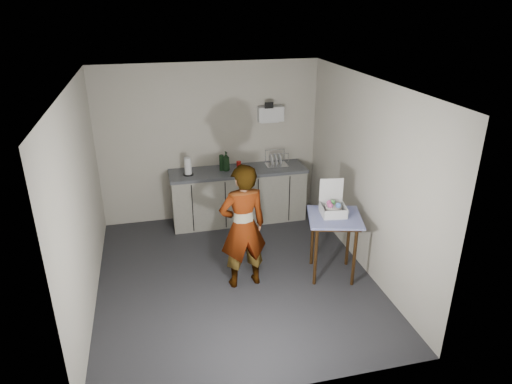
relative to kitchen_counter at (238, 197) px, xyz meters
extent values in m
plane|color=#252529|center=(-0.40, -1.70, -0.43)|extent=(4.00, 4.00, 0.00)
cube|color=beige|center=(-0.40, 0.29, 0.87)|extent=(3.60, 0.02, 2.60)
cube|color=beige|center=(1.39, -1.70, 0.87)|extent=(0.02, 4.00, 2.60)
cube|color=beige|center=(-2.19, -1.70, 0.87)|extent=(0.02, 4.00, 2.60)
cube|color=white|center=(-0.40, -1.70, 2.17)|extent=(3.60, 4.00, 0.01)
cube|color=black|center=(0.00, 0.00, -0.39)|extent=(2.20, 0.52, 0.08)
cube|color=#ABA798|center=(0.00, 0.00, 0.00)|extent=(2.20, 0.58, 0.86)
cube|color=#43464C|center=(0.00, 0.00, 0.46)|extent=(2.24, 0.62, 0.05)
cube|color=black|center=(-0.80, -0.29, 0.00)|extent=(0.02, 0.01, 0.80)
cube|color=black|center=(-0.27, -0.29, 0.00)|extent=(0.02, 0.01, 0.80)
cube|color=black|center=(0.27, -0.29, 0.00)|extent=(0.01, 0.01, 0.80)
cube|color=black|center=(0.80, -0.29, 0.00)|extent=(0.02, 0.01, 0.80)
cube|color=white|center=(0.60, 0.22, 1.32)|extent=(0.42, 0.16, 0.24)
cube|color=white|center=(0.60, 0.27, 1.18)|extent=(0.30, 0.06, 0.04)
cube|color=black|center=(0.55, 0.13, 1.48)|extent=(0.14, 0.02, 0.10)
cylinder|color=#38230C|center=(0.59, -2.10, -0.02)|extent=(0.04, 0.04, 0.81)
cylinder|color=#38230C|center=(1.07, -2.23, -0.02)|extent=(0.04, 0.04, 0.81)
cylinder|color=#38230C|center=(0.72, -1.62, -0.02)|extent=(0.04, 0.04, 0.81)
cylinder|color=#38230C|center=(1.20, -1.75, -0.02)|extent=(0.04, 0.04, 0.81)
cube|color=#38230C|center=(0.90, -1.92, 0.40)|extent=(0.73, 0.73, 0.04)
cube|color=#1A28A0|center=(0.90, -1.92, 0.44)|extent=(0.83, 0.83, 0.03)
imported|color=#B2A593|center=(-0.32, -1.86, 0.41)|extent=(0.65, 0.47, 1.68)
imported|color=black|center=(-0.19, 0.00, 0.64)|extent=(0.14, 0.14, 0.32)
cylinder|color=red|center=(0.01, 0.01, 0.55)|extent=(0.07, 0.07, 0.14)
cylinder|color=black|center=(-0.26, 0.03, 0.61)|extent=(0.08, 0.08, 0.26)
cylinder|color=black|center=(-0.81, -0.05, 0.49)|extent=(0.16, 0.16, 0.02)
cylinder|color=white|center=(-0.81, -0.05, 0.64)|extent=(0.11, 0.11, 0.27)
cube|color=silver|center=(0.66, 0.04, 0.49)|extent=(0.36, 0.27, 0.02)
cylinder|color=silver|center=(0.50, -0.08, 0.62)|extent=(0.01, 0.01, 0.23)
cylinder|color=silver|center=(0.83, -0.08, 0.62)|extent=(0.01, 0.01, 0.23)
cylinder|color=silver|center=(0.50, 0.15, 0.62)|extent=(0.01, 0.01, 0.23)
cylinder|color=silver|center=(0.83, 0.15, 0.62)|extent=(0.01, 0.01, 0.23)
cylinder|color=white|center=(0.57, 0.04, 0.60)|extent=(0.04, 0.20, 0.20)
cylinder|color=white|center=(0.65, 0.04, 0.60)|extent=(0.04, 0.20, 0.20)
cylinder|color=white|center=(0.72, 0.04, 0.60)|extent=(0.04, 0.20, 0.20)
cube|color=white|center=(0.89, -1.86, 0.46)|extent=(0.36, 0.36, 0.01)
cube|color=white|center=(0.87, -2.01, 0.52)|extent=(0.31, 0.06, 0.12)
cube|color=white|center=(0.91, -1.71, 0.52)|extent=(0.31, 0.06, 0.12)
cube|color=white|center=(0.74, -1.84, 0.52)|extent=(0.06, 0.31, 0.12)
cube|color=white|center=(1.04, -1.89, 0.52)|extent=(0.06, 0.31, 0.12)
cube|color=white|center=(0.92, -1.70, 0.74)|extent=(0.31, 0.06, 0.32)
cylinder|color=silver|center=(0.89, -1.86, 0.52)|extent=(0.21, 0.21, 0.12)
sphere|color=#F058AA|center=(0.83, -1.89, 0.60)|extent=(0.07, 0.07, 0.07)
sphere|color=#5D9AFF|center=(0.94, -1.91, 0.60)|extent=(0.07, 0.07, 0.07)
sphere|color=#5EE668|center=(0.90, -1.81, 0.60)|extent=(0.07, 0.07, 0.07)
sphere|color=#F058AA|center=(0.85, -1.81, 0.60)|extent=(0.07, 0.07, 0.07)
camera|label=1|loc=(-1.35, -6.86, 3.08)|focal=32.00mm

